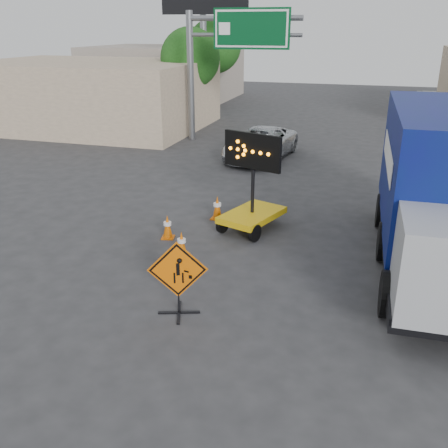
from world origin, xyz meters
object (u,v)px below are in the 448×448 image
at_px(construction_sign, 178,277).
at_px(pickup_truck, 261,144).
at_px(arrow_board, 252,209).
at_px(box_truck, 440,200).

height_order(construction_sign, pickup_truck, construction_sign).
bearing_deg(arrow_board, pickup_truck, 120.54).
bearing_deg(construction_sign, arrow_board, 67.19).
xyz_separation_m(construction_sign, pickup_truck, (-1.43, 14.32, -0.19)).
xyz_separation_m(arrow_board, pickup_truck, (-1.80, 8.99, 0.05)).
relative_size(pickup_truck, box_truck, 0.61).
xyz_separation_m(construction_sign, arrow_board, (0.36, 5.34, -0.24)).
bearing_deg(pickup_truck, box_truck, -48.21).
relative_size(construction_sign, arrow_board, 0.57).
relative_size(construction_sign, box_truck, 0.20).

